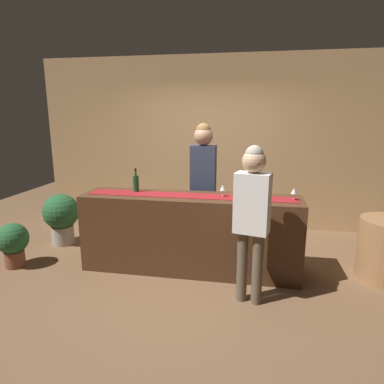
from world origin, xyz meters
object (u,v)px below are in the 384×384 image
(wine_glass_near_customer, at_px, (223,188))
(wine_glass_mid_counter, at_px, (294,191))
(bartender, at_px, (203,173))
(wine_bottle_green, at_px, (136,183))
(customer_sipping, at_px, (252,209))
(potted_plant_small, at_px, (13,242))
(wine_bottle_clear, at_px, (244,187))
(potted_plant_tall, at_px, (61,215))

(wine_glass_near_customer, relative_size, wine_glass_mid_counter, 1.00)
(wine_glass_mid_counter, xyz_separation_m, bartender, (-1.14, 0.58, 0.08))
(wine_bottle_green, height_order, customer_sipping, customer_sipping)
(customer_sipping, relative_size, potted_plant_small, 2.82)
(potted_plant_small, bearing_deg, wine_bottle_clear, 8.28)
(bartender, bearing_deg, wine_bottle_green, 32.05)
(customer_sipping, xyz_separation_m, potted_plant_small, (-3.00, 0.30, -0.67))
(wine_bottle_clear, relative_size, potted_plant_small, 0.52)
(bartender, bearing_deg, customer_sipping, 119.56)
(wine_bottle_green, height_order, wine_glass_near_customer, wine_bottle_green)
(wine_bottle_green, height_order, potted_plant_tall, wine_bottle_green)
(wine_bottle_clear, distance_m, wine_glass_mid_counter, 0.57)
(wine_glass_mid_counter, height_order, bartender, bartender)
(wine_glass_mid_counter, relative_size, potted_plant_tall, 0.19)
(wine_bottle_clear, xyz_separation_m, wine_glass_mid_counter, (0.57, -0.08, -0.01))
(wine_bottle_green, bearing_deg, wine_bottle_clear, -0.61)
(customer_sipping, xyz_separation_m, potted_plant_tall, (-2.82, 1.14, -0.56))
(wine_bottle_clear, bearing_deg, wine_bottle_green, 179.39)
(wine_glass_near_customer, relative_size, customer_sipping, 0.09)
(wine_bottle_clear, height_order, customer_sipping, customer_sipping)
(wine_glass_near_customer, relative_size, potted_plant_tall, 0.19)
(wine_glass_near_customer, distance_m, bartender, 0.64)
(wine_bottle_green, xyz_separation_m, potted_plant_small, (-1.53, -0.44, -0.74))
(customer_sipping, relative_size, potted_plant_tall, 2.12)
(wine_glass_near_customer, bearing_deg, wine_glass_mid_counter, -1.99)
(bartender, bearing_deg, wine_glass_near_customer, 120.66)
(wine_glass_near_customer, relative_size, potted_plant_small, 0.25)
(wine_glass_near_customer, relative_size, bartender, 0.08)
(wine_glass_near_customer, height_order, potted_plant_tall, wine_glass_near_customer)
(wine_bottle_clear, relative_size, wine_glass_near_customer, 2.10)
(wine_bottle_clear, relative_size, wine_glass_mid_counter, 2.10)
(wine_bottle_clear, height_order, wine_glass_mid_counter, wine_bottle_clear)
(wine_glass_near_customer, xyz_separation_m, bartender, (-0.32, 0.55, 0.08))
(customer_sipping, bearing_deg, wine_bottle_green, 166.77)
(wine_glass_mid_counter, distance_m, potted_plant_small, 3.56)
(bartender, xyz_separation_m, customer_sipping, (0.67, -1.22, -0.14))
(wine_bottle_green, bearing_deg, potted_plant_small, -164.06)
(potted_plant_small, bearing_deg, wine_glass_near_customer, 7.93)
(potted_plant_small, bearing_deg, wine_bottle_green, 15.94)
(wine_glass_mid_counter, bearing_deg, potted_plant_tall, 171.30)
(wine_bottle_green, relative_size, customer_sipping, 0.18)
(wine_glass_mid_counter, bearing_deg, potted_plant_small, -174.40)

